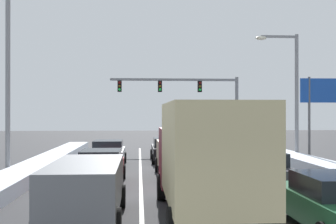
# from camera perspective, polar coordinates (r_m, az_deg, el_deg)

# --- Properties ---
(ground_plane) EXTENTS (120.00, 120.00, 0.00)m
(ground_plane) POSITION_cam_1_polar(r_m,az_deg,el_deg) (17.94, 1.92, -10.06)
(ground_plane) COLOR #333335
(lane_stripe_between_right_lane_and_center_lane) EXTENTS (0.14, 34.47, 0.01)m
(lane_stripe_between_right_lane_and_center_lane) POSITION_cam_1_polar(r_m,az_deg,el_deg) (21.23, 5.67, -8.51)
(lane_stripe_between_right_lane_and_center_lane) COLOR silver
(lane_stripe_between_right_lane_and_center_lane) RESTS_ON ground
(lane_stripe_between_center_lane_and_left_lane) EXTENTS (0.14, 34.47, 0.01)m
(lane_stripe_between_center_lane_and_left_lane) POSITION_cam_1_polar(r_m,az_deg,el_deg) (20.94, -3.65, -8.63)
(lane_stripe_between_center_lane_and_left_lane) COLOR silver
(lane_stripe_between_center_lane_and_left_lane) RESTS_ON ground
(snow_bank_right_shoulder) EXTENTS (1.56, 34.47, 0.75)m
(snow_bank_right_shoulder) POSITION_cam_1_polar(r_m,az_deg,el_deg) (22.66, 19.10, -7.03)
(snow_bank_right_shoulder) COLOR silver
(snow_bank_right_shoulder) RESTS_ON ground
(snow_bank_left_shoulder) EXTENTS (1.62, 34.47, 0.59)m
(snow_bank_left_shoulder) POSITION_cam_1_polar(r_m,az_deg,el_deg) (21.54, -18.02, -7.60)
(snow_bank_left_shoulder) COLOR silver
(snow_bank_left_shoulder) RESTS_ON ground
(sedan_green_right_lane_nearest) EXTENTS (2.00, 4.50, 1.51)m
(sedan_green_right_lane_nearest) POSITION_cam_1_polar(r_m,az_deg,el_deg) (12.15, 20.95, -11.13)
(sedan_green_right_lane_nearest) COLOR #1E5633
(sedan_green_right_lane_nearest) RESTS_ON ground
(sedan_charcoal_right_lane_second) EXTENTS (2.00, 4.50, 1.51)m
(sedan_charcoal_right_lane_second) POSITION_cam_1_polar(r_m,az_deg,el_deg) (18.22, 12.16, -7.47)
(sedan_charcoal_right_lane_second) COLOR #38383D
(sedan_charcoal_right_lane_second) RESTS_ON ground
(sedan_white_right_lane_third) EXTENTS (2.00, 4.50, 1.51)m
(sedan_white_right_lane_third) POSITION_cam_1_polar(r_m,az_deg,el_deg) (24.52, 7.91, -5.60)
(sedan_white_right_lane_third) COLOR silver
(sedan_white_right_lane_third) RESTS_ON ground
(box_truck_center_lane_nearest) EXTENTS (2.53, 7.20, 3.36)m
(box_truck_center_lane_nearest) POSITION_cam_1_polar(r_m,az_deg,el_deg) (12.49, 4.99, -5.58)
(box_truck_center_lane_nearest) COLOR maroon
(box_truck_center_lane_nearest) RESTS_ON ground
(suv_tan_center_lane_second) EXTENTS (2.16, 4.90, 1.67)m
(suv_tan_center_lane_second) POSITION_cam_1_polar(r_m,az_deg,el_deg) (21.03, 1.41, -5.81)
(suv_tan_center_lane_second) COLOR #937F60
(suv_tan_center_lane_second) RESTS_ON ground
(sedan_black_center_lane_third) EXTENTS (2.00, 4.50, 1.51)m
(sedan_black_center_lane_third) POSITION_cam_1_polar(r_m,az_deg,el_deg) (27.64, -0.19, -4.99)
(sedan_black_center_lane_third) COLOR black
(sedan_black_center_lane_third) RESTS_ON ground
(suv_gray_left_lane_nearest) EXTENTS (2.16, 4.90, 1.67)m
(suv_gray_left_lane_nearest) POSITION_cam_1_polar(r_m,az_deg,el_deg) (12.69, -10.85, -9.52)
(suv_gray_left_lane_nearest) COLOR slate
(suv_gray_left_lane_nearest) RESTS_ON ground
(sedan_red_left_lane_second) EXTENTS (2.00, 4.50, 1.51)m
(sedan_red_left_lane_second) POSITION_cam_1_polar(r_m,az_deg,el_deg) (18.90, -8.86, -7.21)
(sedan_red_left_lane_second) COLOR maroon
(sedan_red_left_lane_second) RESTS_ON ground
(sedan_silver_left_lane_third) EXTENTS (2.00, 4.50, 1.51)m
(sedan_silver_left_lane_third) POSITION_cam_1_polar(r_m,az_deg,el_deg) (25.52, -7.90, -5.39)
(sedan_silver_left_lane_third) COLOR #B7BABF
(sedan_silver_left_lane_third) RESTS_ON ground
(traffic_light_gantry) EXTENTS (10.94, 0.47, 6.20)m
(traffic_light_gantry) POSITION_cam_1_polar(r_m,az_deg,el_deg) (36.69, 3.26, 2.40)
(traffic_light_gantry) COLOR slate
(traffic_light_gantry) RESTS_ON ground
(street_lamp_right_mid) EXTENTS (2.66, 0.36, 7.87)m
(street_lamp_right_mid) POSITION_cam_1_polar(r_m,az_deg,el_deg) (27.07, 15.93, 3.32)
(street_lamp_right_mid) COLOR gray
(street_lamp_right_mid) RESTS_ON ground
(street_lamp_left_mid) EXTENTS (2.66, 0.36, 9.04)m
(street_lamp_left_mid) POSITION_cam_1_polar(r_m,az_deg,el_deg) (21.39, -19.58, 5.91)
(street_lamp_left_mid) COLOR gray
(street_lamp_left_mid) RESTS_ON ground
(roadside_sign_right) EXTENTS (3.20, 0.16, 5.50)m
(roadside_sign_right) POSITION_cam_1_polar(r_m,az_deg,el_deg) (30.34, 19.94, 1.60)
(roadside_sign_right) COLOR #59595B
(roadside_sign_right) RESTS_ON ground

